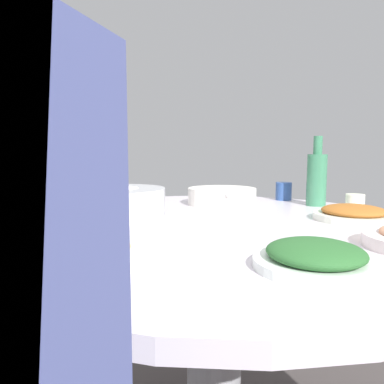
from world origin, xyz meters
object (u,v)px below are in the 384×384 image
Objects in this scene: round_dining_table at (215,277)px; soup_bowl at (222,197)px; dish_greens at (315,257)px; dish_noodles at (84,253)px; green_bottle at (317,178)px; tea_cup_near at (355,202)px; dish_stirfry at (354,213)px; tea_cup_side at (16,215)px; rice_bowl at (116,201)px; tea_cup_far at (284,191)px.

soup_bowl is (-0.24, -0.25, 0.18)m from round_dining_table.
dish_greens reaches higher than round_dining_table.
round_dining_table is 5.63× the size of dish_noodles.
green_bottle reaches higher than tea_cup_near.
dish_greens is 0.75m from green_bottle.
green_bottle is at bearing -123.50° from dish_stirfry.
round_dining_table is at bearing 3.98° from green_bottle.
green_bottle reaches higher than dish_noodles.
dish_noodles is at bearing 95.90° from tea_cup_side.
green_bottle is at bearing -144.70° from dish_greens.
dish_greens is at bearing 94.56° from rice_bowl.
tea_cup_side is (0.69, -0.02, 0.00)m from soup_bowl.
dish_greens is 3.34× the size of tea_cup_near.
dish_greens is at bearing 117.06° from tea_cup_side.
soup_bowl is at bearing -48.89° from tea_cup_near.
green_bottle is (-0.66, 0.25, 0.06)m from rice_bowl.
tea_cup_far reaches higher than dish_stirfry.
tea_cup_near is (-0.19, -0.11, 0.01)m from dish_stirfry.
dish_stirfry is 0.92m from tea_cup_side.
dish_greens is at bearing 23.50° from dish_stirfry.
soup_bowl is 0.69m from tea_cup_side.
soup_bowl is at bearing -118.29° from dish_greens.
dish_noodles is 0.41m from tea_cup_side.
dish_noodles is at bearing 20.36° from tea_cup_far.
dish_stirfry is 0.29m from green_bottle.
tea_cup_side reaches higher than dish_stirfry.
tea_cup_near is at bearing -154.78° from dish_greens.
rice_bowl is at bearing -119.76° from dish_noodles.
green_bottle reaches higher than round_dining_table.
rice_bowl is 5.04× the size of tea_cup_near.
tea_cup_near is 0.30m from tea_cup_far.
dish_greens is at bearing 74.21° from round_dining_table.
dish_stirfry is 1.08× the size of dish_greens.
green_bottle reaches higher than dish_greens.
tea_cup_near is (-0.04, 0.13, -0.07)m from green_bottle.
tea_cup_side reaches higher than round_dining_table.
green_bottle reaches higher than rice_bowl.
dish_noodles is 1.08× the size of dish_greens.
dish_greens is at bearing 35.30° from green_bottle.
tea_cup_near is at bearing 92.41° from tea_cup_far.
soup_bowl is 1.23× the size of dish_greens.
rice_bowl reaches higher than tea_cup_side.
soup_bowl is 0.73m from dish_greens.
tea_cup_near is (-0.65, -0.30, 0.01)m from dish_greens.
tea_cup_near is at bearing -176.99° from dish_noodles.
round_dining_table is at bearing -30.22° from dish_stirfry.
tea_cup_far reaches higher than round_dining_table.
round_dining_table is at bearing 120.62° from rice_bowl.
dish_greens is (-0.30, 0.25, 0.00)m from dish_noodles.
soup_bowl is at bearing -9.19° from tea_cup_far.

